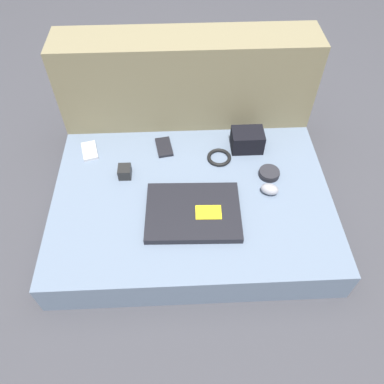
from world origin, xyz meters
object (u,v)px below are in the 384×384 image
(computer_mouse, at_px, (269,189))
(phone_silver, at_px, (164,147))
(speaker_puck, at_px, (269,173))
(charger_brick, at_px, (125,172))
(phone_black, at_px, (90,151))
(laptop, at_px, (192,212))
(camera_pouch, at_px, (247,140))

(computer_mouse, height_order, phone_silver, computer_mouse)
(speaker_puck, distance_m, charger_brick, 0.55)
(phone_black, bearing_deg, laptop, -53.99)
(laptop, xyz_separation_m, charger_brick, (-0.25, 0.20, 0.01))
(speaker_puck, height_order, phone_black, speaker_puck)
(camera_pouch, bearing_deg, phone_silver, 178.00)
(laptop, height_order, camera_pouch, camera_pouch)
(computer_mouse, bearing_deg, speaker_puck, 100.91)
(camera_pouch, bearing_deg, phone_black, 179.68)
(phone_black, xyz_separation_m, camera_pouch, (0.64, -0.00, 0.04))
(computer_mouse, bearing_deg, charger_brick, -170.22)
(computer_mouse, distance_m, speaker_puck, 0.09)
(computer_mouse, distance_m, phone_silver, 0.46)
(camera_pouch, xyz_separation_m, charger_brick, (-0.49, -0.13, -0.02))
(laptop, bearing_deg, speaker_puck, 31.24)
(speaker_puck, relative_size, charger_brick, 1.51)
(laptop, xyz_separation_m, phone_silver, (-0.10, 0.34, -0.01))
(phone_black, distance_m, camera_pouch, 0.64)
(camera_pouch, distance_m, charger_brick, 0.51)
(computer_mouse, height_order, phone_black, computer_mouse)
(laptop, height_order, speaker_puck, laptop)
(phone_silver, bearing_deg, charger_brick, -144.98)
(computer_mouse, distance_m, camera_pouch, 0.25)
(laptop, relative_size, phone_black, 2.99)
(laptop, bearing_deg, camera_pouch, 55.81)
(charger_brick, bearing_deg, laptop, -38.22)
(phone_silver, distance_m, phone_black, 0.30)
(computer_mouse, relative_size, speaker_puck, 0.95)
(phone_silver, bearing_deg, speaker_puck, -32.01)
(laptop, relative_size, computer_mouse, 4.39)
(laptop, relative_size, charger_brick, 6.33)
(speaker_puck, height_order, camera_pouch, camera_pouch)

